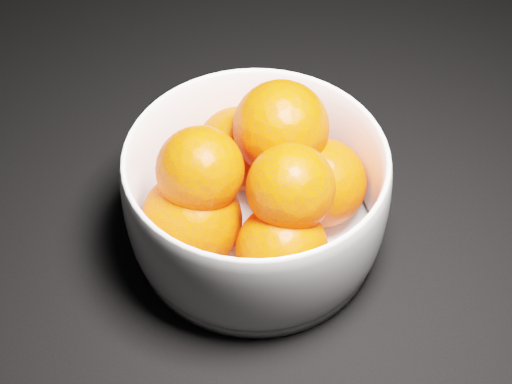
# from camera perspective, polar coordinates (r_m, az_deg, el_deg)

# --- Properties ---
(bowl) EXTENTS (0.21, 0.21, 0.10)m
(bowl) POSITION_cam_1_polar(r_m,az_deg,el_deg) (0.56, 0.00, -0.35)
(bowl) COLOR white
(bowl) RESTS_ON ground
(orange_pile) EXTENTS (0.17, 0.17, 0.12)m
(orange_pile) POSITION_cam_1_polar(r_m,az_deg,el_deg) (0.56, 0.06, 0.77)
(orange_pile) COLOR #FF3A00
(orange_pile) RESTS_ON bowl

